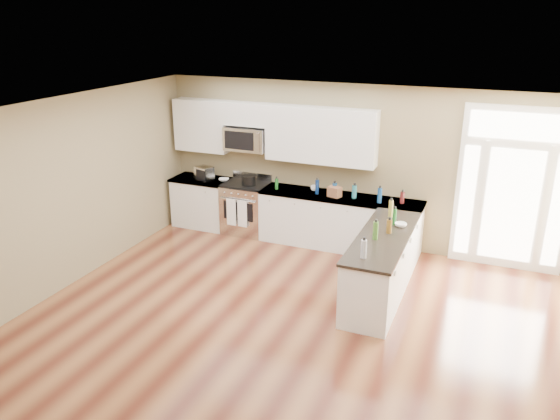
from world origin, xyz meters
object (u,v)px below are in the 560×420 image
(toaster_oven, at_px, (204,174))
(kitchen_range, at_px, (246,208))
(peninsula_cabinet, at_px, (382,268))
(stockpot, at_px, (249,180))

(toaster_oven, bearing_deg, kitchen_range, 23.14)
(peninsula_cabinet, bearing_deg, stockpot, 153.28)
(stockpot, bearing_deg, peninsula_cabinet, -26.72)
(kitchen_range, bearing_deg, stockpot, -29.14)
(kitchen_range, relative_size, stockpot, 4.31)
(stockpot, relative_size, toaster_oven, 0.82)
(peninsula_cabinet, height_order, stockpot, stockpot)
(kitchen_range, bearing_deg, peninsula_cabinet, -26.80)
(peninsula_cabinet, xyz_separation_m, toaster_oven, (-3.68, 1.37, 0.64))
(stockpot, distance_m, toaster_oven, 0.91)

